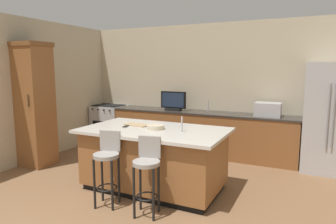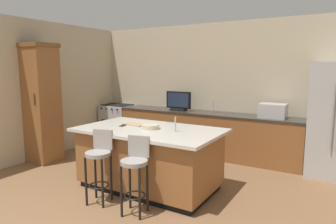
{
  "view_description": "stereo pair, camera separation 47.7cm",
  "coord_description": "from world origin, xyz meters",
  "px_view_note": "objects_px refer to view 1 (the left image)",
  "views": [
    {
      "loc": [
        2.05,
        -1.78,
        1.83
      ],
      "look_at": [
        -0.21,
        2.93,
        1.06
      ],
      "focal_mm": 31.83,
      "sensor_mm": 36.0,
      "label": 1
    },
    {
      "loc": [
        2.47,
        -1.56,
        1.83
      ],
      "look_at": [
        -0.21,
        2.93,
        1.06
      ],
      "focal_mm": 31.83,
      "sensor_mm": 36.0,
      "label": 2
    }
  ],
  "objects_px": {
    "kitchen_island": "(154,158)",
    "cutting_board": "(137,125)",
    "microwave": "(268,110)",
    "range_oven": "(109,124)",
    "tv_remote": "(152,125)",
    "cabinet_tower": "(34,103)",
    "bar_stool_right": "(147,169)",
    "cell_phone": "(126,126)",
    "fruit_bowl": "(155,127)",
    "bar_stool_left": "(107,161)",
    "tv_monitor": "(173,102)",
    "refrigerator": "(329,118)"
  },
  "relations": [
    {
      "from": "microwave",
      "to": "tv_remote",
      "type": "xyz_separation_m",
      "value": [
        -1.51,
        -1.89,
        -0.11
      ]
    },
    {
      "from": "cell_phone",
      "to": "tv_remote",
      "type": "relative_size",
      "value": 0.88
    },
    {
      "from": "tv_remote",
      "to": "cabinet_tower",
      "type": "bearing_deg",
      "value": -142.4
    },
    {
      "from": "bar_stool_left",
      "to": "cutting_board",
      "type": "relative_size",
      "value": 2.53
    },
    {
      "from": "kitchen_island",
      "to": "bar_stool_right",
      "type": "relative_size",
      "value": 2.2
    },
    {
      "from": "bar_stool_right",
      "to": "fruit_bowl",
      "type": "relative_size",
      "value": 3.7
    },
    {
      "from": "fruit_bowl",
      "to": "tv_remote",
      "type": "bearing_deg",
      "value": 130.45
    },
    {
      "from": "refrigerator",
      "to": "fruit_bowl",
      "type": "relative_size",
      "value": 7.25
    },
    {
      "from": "microwave",
      "to": "bar_stool_left",
      "type": "distance_m",
      "value": 3.32
    },
    {
      "from": "kitchen_island",
      "to": "fruit_bowl",
      "type": "xyz_separation_m",
      "value": [
        0.03,
        -0.01,
        0.49
      ]
    },
    {
      "from": "kitchen_island",
      "to": "range_oven",
      "type": "distance_m",
      "value": 3.15
    },
    {
      "from": "cabinet_tower",
      "to": "tv_monitor",
      "type": "xyz_separation_m",
      "value": [
        1.94,
        1.99,
        -0.09
      ]
    },
    {
      "from": "range_oven",
      "to": "tv_remote",
      "type": "distance_m",
      "value": 2.97
    },
    {
      "from": "range_oven",
      "to": "kitchen_island",
      "type": "bearing_deg",
      "value": -40.94
    },
    {
      "from": "cutting_board",
      "to": "fruit_bowl",
      "type": "bearing_deg",
      "value": -18.78
    },
    {
      "from": "cell_phone",
      "to": "cutting_board",
      "type": "bearing_deg",
      "value": 42.61
    },
    {
      "from": "kitchen_island",
      "to": "cutting_board",
      "type": "height_order",
      "value": "cutting_board"
    },
    {
      "from": "bar_stool_left",
      "to": "tv_remote",
      "type": "bearing_deg",
      "value": 66.15
    },
    {
      "from": "refrigerator",
      "to": "bar_stool_right",
      "type": "relative_size",
      "value": 1.96
    },
    {
      "from": "tv_monitor",
      "to": "cell_phone",
      "type": "relative_size",
      "value": 3.88
    },
    {
      "from": "refrigerator",
      "to": "cell_phone",
      "type": "distance_m",
      "value": 3.55
    },
    {
      "from": "bar_stool_left",
      "to": "microwave",
      "type": "bearing_deg",
      "value": 45.51
    },
    {
      "from": "kitchen_island",
      "to": "range_oven",
      "type": "xyz_separation_m",
      "value": [
        -2.38,
        2.06,
        -0.01
      ]
    },
    {
      "from": "cabinet_tower",
      "to": "tv_remote",
      "type": "xyz_separation_m",
      "value": [
        2.42,
        0.15,
        -0.25
      ]
    },
    {
      "from": "cabinet_tower",
      "to": "cutting_board",
      "type": "bearing_deg",
      "value": 2.71
    },
    {
      "from": "cabinet_tower",
      "to": "bar_stool_left",
      "type": "height_order",
      "value": "cabinet_tower"
    },
    {
      "from": "cabinet_tower",
      "to": "tv_remote",
      "type": "bearing_deg",
      "value": 3.58
    },
    {
      "from": "kitchen_island",
      "to": "bar_stool_right",
      "type": "xyz_separation_m",
      "value": [
        0.32,
        -0.77,
        0.12
      ]
    },
    {
      "from": "range_oven",
      "to": "fruit_bowl",
      "type": "distance_m",
      "value": 3.22
    },
    {
      "from": "bar_stool_left",
      "to": "tv_remote",
      "type": "xyz_separation_m",
      "value": [
        0.16,
        0.95,
        0.34
      ]
    },
    {
      "from": "range_oven",
      "to": "cabinet_tower",
      "type": "relative_size",
      "value": 0.41
    },
    {
      "from": "fruit_bowl",
      "to": "tv_remote",
      "type": "height_order",
      "value": "fruit_bowl"
    },
    {
      "from": "microwave",
      "to": "bar_stool_left",
      "type": "height_order",
      "value": "microwave"
    },
    {
      "from": "kitchen_island",
      "to": "microwave",
      "type": "relative_size",
      "value": 4.52
    },
    {
      "from": "microwave",
      "to": "bar_stool_right",
      "type": "xyz_separation_m",
      "value": [
        -1.06,
        -2.84,
        -0.46
      ]
    },
    {
      "from": "cabinet_tower",
      "to": "bar_stool_right",
      "type": "height_order",
      "value": "cabinet_tower"
    },
    {
      "from": "kitchen_island",
      "to": "refrigerator",
      "type": "xyz_separation_m",
      "value": [
        2.42,
        2.0,
        0.49
      ]
    },
    {
      "from": "microwave",
      "to": "tv_remote",
      "type": "height_order",
      "value": "microwave"
    },
    {
      "from": "range_oven",
      "to": "microwave",
      "type": "distance_m",
      "value": 3.8
    },
    {
      "from": "cell_phone",
      "to": "cutting_board",
      "type": "xyz_separation_m",
      "value": [
        0.1,
        0.16,
        0.01
      ]
    },
    {
      "from": "range_oven",
      "to": "cell_phone",
      "type": "xyz_separation_m",
      "value": [
        1.89,
        -2.1,
        0.47
      ]
    },
    {
      "from": "cabinet_tower",
      "to": "kitchen_island",
      "type": "bearing_deg",
      "value": -0.56
    },
    {
      "from": "bar_stool_left",
      "to": "range_oven",
      "type": "bearing_deg",
      "value": 112.31
    },
    {
      "from": "microwave",
      "to": "kitchen_island",
      "type": "bearing_deg",
      "value": -123.66
    },
    {
      "from": "bar_stool_left",
      "to": "bar_stool_right",
      "type": "xyz_separation_m",
      "value": [
        0.61,
        -0.0,
        -0.01
      ]
    },
    {
      "from": "kitchen_island",
      "to": "microwave",
      "type": "xyz_separation_m",
      "value": [
        1.38,
        2.07,
        0.57
      ]
    },
    {
      "from": "kitchen_island",
      "to": "cabinet_tower",
      "type": "bearing_deg",
      "value": 179.44
    },
    {
      "from": "bar_stool_left",
      "to": "tv_remote",
      "type": "relative_size",
      "value": 5.88
    },
    {
      "from": "microwave",
      "to": "tv_remote",
      "type": "distance_m",
      "value": 2.42
    },
    {
      "from": "range_oven",
      "to": "tv_monitor",
      "type": "xyz_separation_m",
      "value": [
        1.78,
        -0.05,
        0.64
      ]
    }
  ]
}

